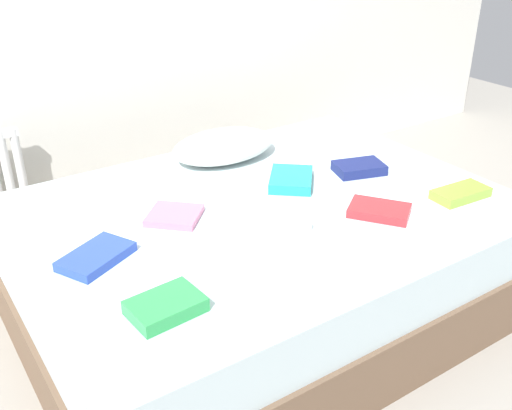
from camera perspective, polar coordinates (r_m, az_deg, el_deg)
The scene contains 11 objects.
ground_plane at distance 2.69m, azimuth 0.60°, elevation -9.54°, with size 8.00×8.00×0.00m, color #9E998E.
bed at distance 2.55m, azimuth 0.63°, elevation -5.08°, with size 2.00×1.50×0.50m.
pillow at distance 2.86m, azimuth -3.16°, elevation 5.72°, with size 0.52×0.33×0.14m, color white.
textbook_red at distance 2.40m, azimuth 11.80°, elevation -0.51°, with size 0.23×0.16×0.03m, color red.
textbook_teal at distance 2.61m, azimuth 3.40°, elevation 2.47°, with size 0.24×0.18×0.04m, color teal.
textbook_green at distance 1.83m, azimuth -8.70°, elevation -9.62°, with size 0.22×0.15×0.05m, color green.
textbook_white at distance 2.21m, azimuth 2.06°, elevation -2.26°, with size 0.22×0.15×0.05m, color white.
textbook_lime at distance 2.63m, azimuth 19.12°, elevation 1.07°, with size 0.25×0.12×0.04m, color #8CC638.
textbook_pink at distance 2.34m, azimuth -7.88°, elevation -1.01°, with size 0.20×0.19×0.03m, color pink.
textbook_navy at distance 2.76m, azimuth 9.91°, elevation 3.54°, with size 0.22×0.15×0.05m, color navy.
textbook_blue at distance 2.12m, azimuth -15.15°, elevation -4.82°, with size 0.25×0.16×0.03m, color #2847B7.
Camera 1 is at (-1.23, -1.78, 1.61)m, focal length 41.48 mm.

